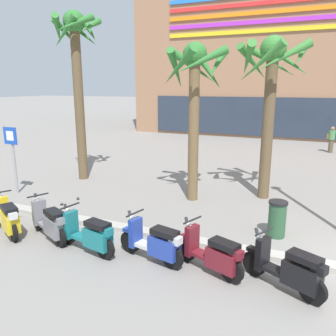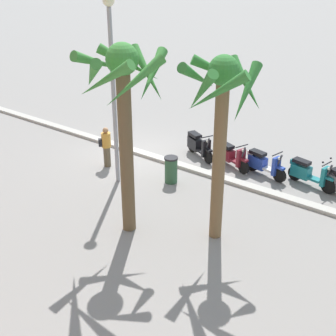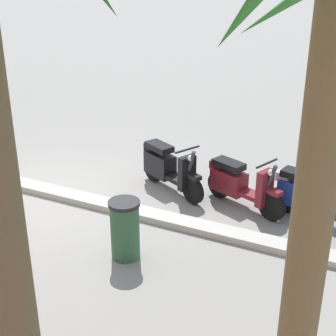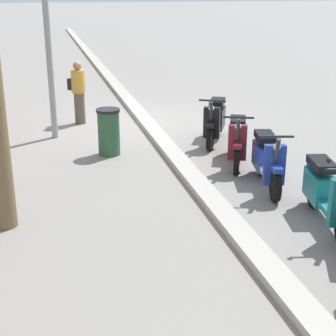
# 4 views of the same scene
# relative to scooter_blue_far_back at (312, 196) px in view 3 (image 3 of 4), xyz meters

# --- Properties ---
(ground_plane) EXTENTS (200.00, 200.00, 0.00)m
(ground_plane) POSITION_rel_scooter_blue_far_back_xyz_m (4.66, 1.33, -0.45)
(ground_plane) COLOR gray
(curb_strip) EXTENTS (60.00, 0.36, 0.12)m
(curb_strip) POSITION_rel_scooter_blue_far_back_xyz_m (4.66, 1.19, -0.39)
(curb_strip) COLOR #ADA89E
(curb_strip) RESTS_ON ground
(scooter_blue_far_back) EXTENTS (1.71, 0.70, 1.04)m
(scooter_blue_far_back) POSITION_rel_scooter_blue_far_back_xyz_m (0.00, 0.00, 0.00)
(scooter_blue_far_back) COLOR black
(scooter_blue_far_back) RESTS_ON ground
(scooter_maroon_tail_end) EXTENTS (1.65, 0.84, 1.04)m
(scooter_maroon_tail_end) POSITION_rel_scooter_blue_far_back_xyz_m (1.29, 0.05, -0.01)
(scooter_maroon_tail_end) COLOR black
(scooter_maroon_tail_end) RESTS_ON ground
(scooter_black_mid_centre) EXTENTS (1.62, 0.93, 1.04)m
(scooter_black_mid_centre) POSITION_rel_scooter_blue_far_back_xyz_m (2.77, -0.02, 0.01)
(scooter_black_mid_centre) COLOR black
(scooter_black_mid_centre) RESTS_ON ground
(palm_tree_far_corner) EXTENTS (2.20, 2.20, 5.12)m
(palm_tree_far_corner) POSITION_rel_scooter_blue_far_back_xyz_m (-0.60, 4.32, 3.37)
(palm_tree_far_corner) COLOR brown
(palm_tree_far_corner) RESTS_ON ground
(litter_bin) EXTENTS (0.48, 0.48, 0.95)m
(litter_bin) POSITION_rel_scooter_blue_far_back_xyz_m (2.32, 2.41, 0.03)
(litter_bin) COLOR #2D5638
(litter_bin) RESTS_ON ground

